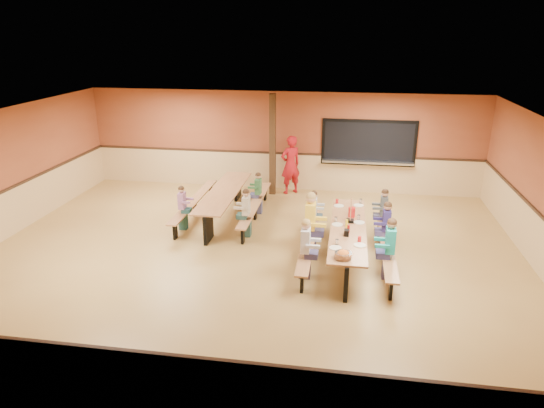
# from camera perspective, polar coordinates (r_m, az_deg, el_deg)

# --- Properties ---
(ground) EXTENTS (12.00, 12.00, 0.00)m
(ground) POSITION_cam_1_polar(r_m,az_deg,el_deg) (10.74, -2.53, -6.24)
(ground) COLOR olive
(ground) RESTS_ON ground
(room_envelope) EXTENTS (12.04, 10.04, 3.02)m
(room_envelope) POSITION_cam_1_polar(r_m,az_deg,el_deg) (10.46, -2.59, -2.84)
(room_envelope) COLOR brown
(room_envelope) RESTS_ON ground
(kitchen_pass_through) EXTENTS (2.78, 0.28, 1.38)m
(kitchen_pass_through) POSITION_cam_1_polar(r_m,az_deg,el_deg) (14.78, 11.28, 6.85)
(kitchen_pass_through) COLOR black
(kitchen_pass_through) RESTS_ON ground
(structural_post) EXTENTS (0.18, 0.18, 3.00)m
(structural_post) POSITION_cam_1_polar(r_m,az_deg,el_deg) (14.38, 0.07, 6.92)
(structural_post) COLOR #321F10
(structural_post) RESTS_ON ground
(cafeteria_table_main) EXTENTS (1.91, 3.70, 0.74)m
(cafeteria_table_main) POSITION_cam_1_polar(r_m,az_deg,el_deg) (10.57, 8.89, -3.80)
(cafeteria_table_main) COLOR #9D663E
(cafeteria_table_main) RESTS_ON ground
(cafeteria_table_second) EXTENTS (1.91, 3.70, 0.74)m
(cafeteria_table_second) POSITION_cam_1_polar(r_m,az_deg,el_deg) (12.81, -5.62, 0.64)
(cafeteria_table_second) COLOR #9D663E
(cafeteria_table_second) RESTS_ON ground
(seated_child_white_left) EXTENTS (0.38, 0.31, 1.24)m
(seated_child_white_left) POSITION_cam_1_polar(r_m,az_deg,el_deg) (9.67, 3.95, -5.31)
(seated_child_white_left) COLOR silver
(seated_child_white_left) RESTS_ON ground
(seated_adult_yellow) EXTENTS (0.46, 0.38, 1.40)m
(seated_adult_yellow) POSITION_cam_1_polar(r_m,az_deg,el_deg) (10.68, 4.52, -2.32)
(seated_adult_yellow) COLOR yellow
(seated_adult_yellow) RESTS_ON ground
(seated_child_grey_left) EXTENTS (0.33, 0.27, 1.13)m
(seated_child_grey_left) POSITION_cam_1_polar(r_m,az_deg,el_deg) (11.62, 4.89, -1.18)
(seated_child_grey_left) COLOR #BBBBBB
(seated_child_grey_left) RESTS_ON ground
(seated_child_teal_right) EXTENTS (0.40, 0.32, 1.26)m
(seated_child_teal_right) POSITION_cam_1_polar(r_m,az_deg,el_deg) (9.89, 13.67, -5.17)
(seated_child_teal_right) COLOR teal
(seated_child_teal_right) RESTS_ON ground
(seated_child_navy_right) EXTENTS (0.37, 0.30, 1.20)m
(seated_child_navy_right) POSITION_cam_1_polar(r_m,az_deg,el_deg) (10.95, 13.25, -2.81)
(seated_child_navy_right) COLOR navy
(seated_child_navy_right) RESTS_ON ground
(seated_child_char_right) EXTENTS (0.36, 0.29, 1.18)m
(seated_child_char_right) POSITION_cam_1_polar(r_m,az_deg,el_deg) (11.85, 12.97, -1.07)
(seated_child_char_right) COLOR #454B4E
(seated_child_char_right) RESTS_ON ground
(seated_child_purple_sec) EXTENTS (0.32, 0.26, 1.11)m
(seated_child_purple_sec) POSITION_cam_1_polar(r_m,az_deg,el_deg) (12.19, -10.49, -0.47)
(seated_child_purple_sec) COLOR #9E6592
(seated_child_purple_sec) RESTS_ON ground
(seated_child_green_sec) EXTENTS (0.33, 0.27, 1.13)m
(seated_child_green_sec) POSITION_cam_1_polar(r_m,az_deg,el_deg) (13.05, -1.63, 1.27)
(seated_child_green_sec) COLOR #34693D
(seated_child_green_sec) RESTS_ON ground
(seated_child_tan_sec) EXTENTS (0.35, 0.29, 1.17)m
(seated_child_tan_sec) POSITION_cam_1_polar(r_m,az_deg,el_deg) (11.59, -3.04, -1.08)
(seated_child_tan_sec) COLOR #C0B297
(seated_child_tan_sec) RESTS_ON ground
(standing_woman) EXTENTS (0.77, 0.73, 1.78)m
(standing_woman) POSITION_cam_1_polar(r_m,az_deg,el_deg) (14.61, 2.19, 4.64)
(standing_woman) COLOR #A5121A
(standing_woman) RESTS_ON ground
(punch_pitcher) EXTENTS (0.16, 0.16, 0.22)m
(punch_pitcher) POSITION_cam_1_polar(r_m,az_deg,el_deg) (11.04, 9.37, -0.95)
(punch_pitcher) COLOR red
(punch_pitcher) RESTS_ON cafeteria_table_main
(chip_bowl) EXTENTS (0.32, 0.32, 0.15)m
(chip_bowl) POSITION_cam_1_polar(r_m,az_deg,el_deg) (9.06, 8.38, -5.94)
(chip_bowl) COLOR orange
(chip_bowl) RESTS_ON cafeteria_table_main
(napkin_dispenser) EXTENTS (0.10, 0.14, 0.13)m
(napkin_dispenser) POSITION_cam_1_polar(r_m,az_deg,el_deg) (10.04, 8.76, -3.36)
(napkin_dispenser) COLOR black
(napkin_dispenser) RESTS_ON cafeteria_table_main
(condiment_mustard) EXTENTS (0.06, 0.06, 0.17)m
(condiment_mustard) POSITION_cam_1_polar(r_m,az_deg,el_deg) (10.45, 8.77, -2.28)
(condiment_mustard) COLOR yellow
(condiment_mustard) RESTS_ON cafeteria_table_main
(condiment_ketchup) EXTENTS (0.06, 0.06, 0.17)m
(condiment_ketchup) POSITION_cam_1_polar(r_m,az_deg,el_deg) (10.19, 8.99, -2.90)
(condiment_ketchup) COLOR #B2140F
(condiment_ketchup) RESTS_ON cafeteria_table_main
(table_paddle) EXTENTS (0.16, 0.16, 0.56)m
(table_paddle) POSITION_cam_1_polar(r_m,az_deg,el_deg) (10.72, 9.21, -1.44)
(table_paddle) COLOR black
(table_paddle) RESTS_ON cafeteria_table_main
(place_settings) EXTENTS (0.65, 3.30, 0.11)m
(place_settings) POSITION_cam_1_polar(r_m,az_deg,el_deg) (10.46, 8.97, -2.45)
(place_settings) COLOR beige
(place_settings) RESTS_ON cafeteria_table_main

